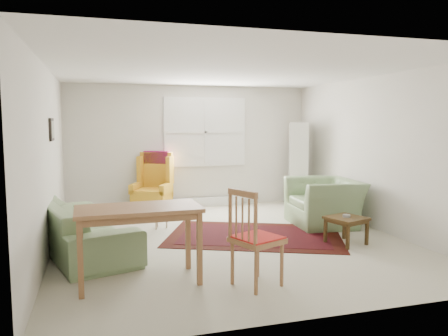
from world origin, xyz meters
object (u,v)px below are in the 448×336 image
object	(u,v)px
armchair	(324,198)
desk	(139,245)
sofa	(82,217)
stool	(160,216)
wingback_chair	(152,182)
desk_chair	(257,237)
coffee_table	(346,230)
cabinet	(299,165)

from	to	relation	value
armchair	desk	world-z (taller)	armchair
sofa	stool	xyz separation A→B (m)	(1.19, 1.00, -0.26)
wingback_chair	armchair	bearing A→B (deg)	-8.25
armchair	wingback_chair	size ratio (longest dim) A/B	1.02
wingback_chair	desk_chair	distance (m)	4.24
sofa	armchair	bearing A→B (deg)	-99.78
sofa	wingback_chair	size ratio (longest dim) A/B	1.98
wingback_chair	sofa	bearing A→B (deg)	-91.13
desk	desk_chair	world-z (taller)	desk_chair
sofa	armchair	world-z (taller)	sofa
coffee_table	desk_chair	xyz separation A→B (m)	(-1.80, -1.15, 0.33)
stool	desk_chair	world-z (taller)	desk_chair
wingback_chair	desk	bearing A→B (deg)	-72.47
desk_chair	cabinet	bearing A→B (deg)	-53.98
coffee_table	cabinet	world-z (taller)	cabinet
armchair	stool	distance (m)	2.81
cabinet	armchair	bearing A→B (deg)	-75.17
desk	armchair	bearing A→B (deg)	29.51
stool	cabinet	bearing A→B (deg)	18.89
desk	sofa	bearing A→B (deg)	114.65
stool	armchair	bearing A→B (deg)	-10.78
desk	desk_chair	xyz separation A→B (m)	(1.20, -0.45, 0.11)
armchair	coffee_table	bearing A→B (deg)	-9.57
armchair	coffee_table	size ratio (longest dim) A/B	2.46
coffee_table	cabinet	xyz separation A→B (m)	(0.55, 2.72, 0.67)
stool	desk_chair	bearing A→B (deg)	-77.10
desk	coffee_table	bearing A→B (deg)	13.12
desk	wingback_chair	bearing A→B (deg)	81.02
wingback_chair	desk	world-z (taller)	wingback_chair
cabinet	desk_chair	bearing A→B (deg)	-96.98
cabinet	coffee_table	bearing A→B (deg)	-77.15
cabinet	sofa	bearing A→B (deg)	-129.88
stool	cabinet	world-z (taller)	cabinet
coffee_table	wingback_chair	bearing A→B (deg)	128.40
sofa	stool	size ratio (longest dim) A/B	5.62
wingback_chair	desk	distance (m)	3.80
desk_chair	stool	bearing A→B (deg)	-9.72
coffee_table	desk	bearing A→B (deg)	-166.88
sofa	cabinet	size ratio (longest dim) A/B	1.34
wingback_chair	desk_chair	world-z (taller)	wingback_chair
coffee_table	armchair	bearing A→B (deg)	75.88
coffee_table	stool	world-z (taller)	stool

